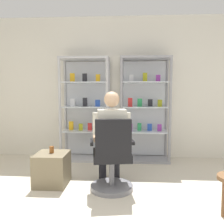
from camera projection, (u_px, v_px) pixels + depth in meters
name	position (u px, v px, depth m)	size (l,w,h in m)	color
back_wall	(116.00, 88.00, 4.75)	(6.00, 0.10, 2.70)	silver
display_cabinet_left	(86.00, 108.00, 4.58)	(0.90, 0.45, 1.90)	#B7B7BC
display_cabinet_right	(144.00, 109.00, 4.51)	(0.90, 0.45, 1.90)	gray
office_chair	(112.00, 161.00, 3.13)	(0.60, 0.56, 0.96)	slate
seated_shopkeeper	(111.00, 135.00, 3.26)	(0.53, 0.60, 1.29)	black
storage_crate	(52.00, 169.00, 3.37)	(0.43, 0.46, 0.44)	#72664C
tea_glass	(52.00, 150.00, 3.37)	(0.06, 0.06, 0.09)	brown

